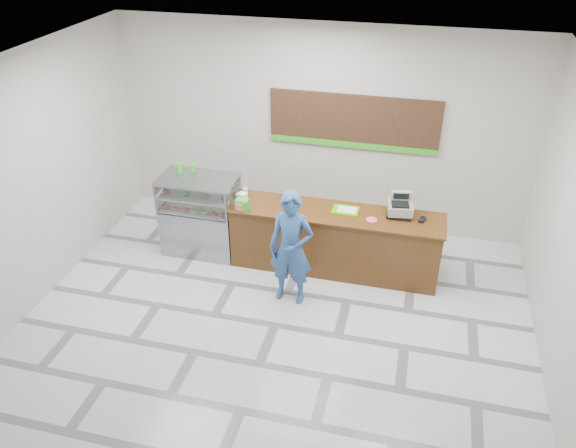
% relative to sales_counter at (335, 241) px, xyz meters
% --- Properties ---
extents(floor, '(7.00, 7.00, 0.00)m').
position_rel_sales_counter_xyz_m(floor, '(-0.55, -1.55, -0.52)').
color(floor, silver).
rests_on(floor, ground).
extents(back_wall, '(7.00, 0.00, 7.00)m').
position_rel_sales_counter_xyz_m(back_wall, '(-0.55, 1.45, 1.23)').
color(back_wall, beige).
rests_on(back_wall, floor).
extents(ceiling, '(7.00, 7.00, 0.00)m').
position_rel_sales_counter_xyz_m(ceiling, '(-0.55, -1.55, 2.98)').
color(ceiling, silver).
rests_on(ceiling, back_wall).
extents(sales_counter, '(3.26, 0.76, 1.03)m').
position_rel_sales_counter_xyz_m(sales_counter, '(0.00, 0.00, 0.00)').
color(sales_counter, '#613513').
rests_on(sales_counter, floor).
extents(display_case, '(1.22, 0.72, 1.33)m').
position_rel_sales_counter_xyz_m(display_case, '(-2.22, -0.00, 0.16)').
color(display_case, gray).
rests_on(display_case, floor).
extents(menu_board, '(2.80, 0.06, 0.90)m').
position_rel_sales_counter_xyz_m(menu_board, '(-0.00, 1.41, 1.42)').
color(menu_board, black).
rests_on(menu_board, back_wall).
extents(cash_register, '(0.42, 0.43, 0.34)m').
position_rel_sales_counter_xyz_m(cash_register, '(0.93, 0.16, 0.64)').
color(cash_register, black).
rests_on(cash_register, sales_counter).
extents(card_terminal, '(0.12, 0.17, 0.04)m').
position_rel_sales_counter_xyz_m(card_terminal, '(1.27, 0.06, 0.53)').
color(card_terminal, black).
rests_on(card_terminal, sales_counter).
extents(serving_tray, '(0.40, 0.29, 0.02)m').
position_rel_sales_counter_xyz_m(serving_tray, '(0.13, 0.08, 0.52)').
color(serving_tray, '#41D801').
rests_on(serving_tray, sales_counter).
extents(napkin_box, '(0.16, 0.16, 0.11)m').
position_rel_sales_counter_xyz_m(napkin_box, '(-1.50, 0.03, 0.57)').
color(napkin_box, white).
rests_on(napkin_box, sales_counter).
extents(straw_cup, '(0.08, 0.08, 0.12)m').
position_rel_sales_counter_xyz_m(straw_cup, '(-1.50, 0.20, 0.57)').
color(straw_cup, silver).
rests_on(straw_cup, sales_counter).
extents(promo_box, '(0.21, 0.16, 0.17)m').
position_rel_sales_counter_xyz_m(promo_box, '(-1.40, -0.27, 0.60)').
color(promo_box, green).
rests_on(promo_box, sales_counter).
extents(donut_decal, '(0.17, 0.17, 0.00)m').
position_rel_sales_counter_xyz_m(donut_decal, '(0.55, -0.09, 0.52)').
color(donut_decal, '#FA678A').
rests_on(donut_decal, sales_counter).
extents(green_cup_left, '(0.10, 0.10, 0.15)m').
position_rel_sales_counter_xyz_m(green_cup_left, '(-2.58, 0.15, 0.89)').
color(green_cup_left, green).
rests_on(green_cup_left, display_case).
extents(green_cup_right, '(0.08, 0.08, 0.13)m').
position_rel_sales_counter_xyz_m(green_cup_right, '(-2.38, 0.22, 0.88)').
color(green_cup_right, green).
rests_on(green_cup_right, display_case).
extents(customer, '(0.66, 0.45, 1.76)m').
position_rel_sales_counter_xyz_m(customer, '(-0.48, -0.90, 0.36)').
color(customer, '#2D548C').
rests_on(customer, floor).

